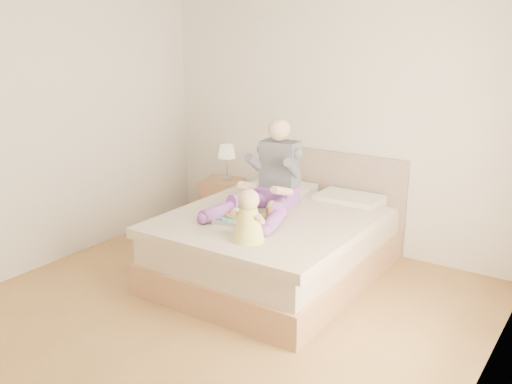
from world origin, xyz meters
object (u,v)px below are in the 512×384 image
Objects in this scene: tray at (247,217)px; baby at (249,220)px; adult at (271,183)px; bed at (280,241)px; nightstand at (223,202)px.

tray is 0.50m from baby.
adult is 0.46m from tray.
adult reaches higher than tray.
bed is 0.52m from tray.
bed is 5.10× the size of baby.
baby is at bearing -74.21° from adult.
bed is at bearing 97.23° from baby.
baby is (0.18, -0.77, 0.47)m from bed.
tray is (0.01, -0.41, -0.22)m from adult.
baby is at bearing -60.02° from nightstand.
bed is at bearing 63.19° from tray.
nightstand is 1.51m from adult.
nightstand is 0.95× the size of tray.
nightstand is 0.51× the size of adult.
baby is (0.29, -0.38, 0.14)m from tray.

